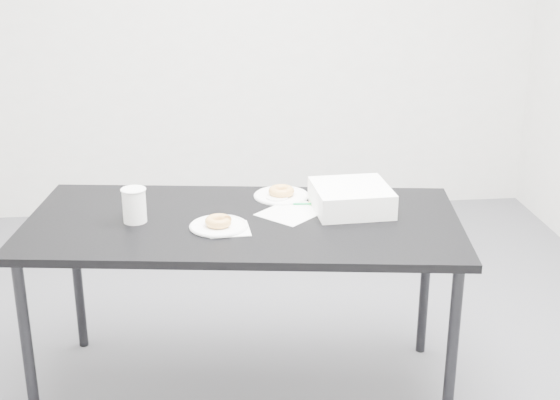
{
  "coord_description": "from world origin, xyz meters",
  "views": [
    {
      "loc": [
        -0.23,
        -3.0,
        1.9
      ],
      "look_at": [
        0.1,
        0.02,
        0.78
      ],
      "focal_mm": 50.0,
      "sensor_mm": 36.0,
      "label": 1
    }
  ],
  "objects": [
    {
      "name": "logo_patch",
      "position": [
        0.23,
        -0.02,
        0.78
      ],
      "size": [
        0.06,
        0.06,
        0.0
      ],
      "primitive_type": "cube",
      "rotation": [
        0.0,
        0.0,
        -0.79
      ],
      "color": "green",
      "rests_on": "scorecard"
    },
    {
      "name": "scorecard",
      "position": [
        0.14,
        -0.1,
        0.78
      ],
      "size": [
        0.33,
        0.33,
        0.0
      ],
      "primitive_type": "cube",
      "rotation": [
        0.0,
        0.0,
        -0.79
      ],
      "color": "white",
      "rests_on": "table"
    },
    {
      "name": "coffee_cup",
      "position": [
        -0.49,
        -0.14,
        0.84
      ],
      "size": [
        0.09,
        0.09,
        0.14
      ],
      "primitive_type": "cylinder",
      "color": "white",
      "rests_on": "table"
    },
    {
      "name": "floor",
      "position": [
        0.0,
        0.0,
        0.0
      ],
      "size": [
        4.0,
        4.0,
        0.0
      ],
      "primitive_type": "plane",
      "color": "#4F4F54",
      "rests_on": "ground"
    },
    {
      "name": "napkin",
      "position": [
        -0.13,
        -0.26,
        0.78
      ],
      "size": [
        0.16,
        0.16,
        0.0
      ],
      "primitive_type": "cube",
      "rotation": [
        0.0,
        0.0,
        0.05
      ],
      "color": "white",
      "rests_on": "table"
    },
    {
      "name": "wall_back",
      "position": [
        0.0,
        2.0,
        1.35
      ],
      "size": [
        4.0,
        0.02,
        2.7
      ],
      "primitive_type": "cube",
      "color": "silver",
      "rests_on": "floor"
    },
    {
      "name": "pen",
      "position": [
        0.21,
        -0.03,
        0.78
      ],
      "size": [
        0.12,
        0.01,
        0.01
      ],
      "primitive_type": "cylinder",
      "rotation": [
        0.0,
        1.57,
        -0.04
      ],
      "color": "#0D984B",
      "rests_on": "scorecard"
    },
    {
      "name": "donut_far",
      "position": [
        0.11,
        0.08,
        0.8
      ],
      "size": [
        0.15,
        0.15,
        0.04
      ],
      "primitive_type": "torus",
      "rotation": [
        0.0,
        0.0,
        -0.53
      ],
      "color": "#DC9546",
      "rests_on": "plate_far"
    },
    {
      "name": "plate_far",
      "position": [
        0.11,
        0.08,
        0.78
      ],
      "size": [
        0.23,
        0.23,
        0.01
      ],
      "primitive_type": "cylinder",
      "color": "white",
      "rests_on": "table"
    },
    {
      "name": "plate_near",
      "position": [
        -0.17,
        -0.24,
        0.78
      ],
      "size": [
        0.22,
        0.22,
        0.01
      ],
      "primitive_type": "cylinder",
      "color": "white",
      "rests_on": "napkin"
    },
    {
      "name": "table",
      "position": [
        -0.07,
        -0.16,
        0.72
      ],
      "size": [
        1.79,
        1.03,
        0.78
      ],
      "rotation": [
        0.0,
        0.0,
        -0.14
      ],
      "color": "black",
      "rests_on": "floor"
    },
    {
      "name": "donut_near",
      "position": [
        -0.17,
        -0.24,
        0.8
      ],
      "size": [
        0.11,
        0.11,
        0.04
      ],
      "primitive_type": "torus",
      "rotation": [
        0.0,
        0.0,
        -0.08
      ],
      "color": "#DC9546",
      "rests_on": "plate_near"
    },
    {
      "name": "bakery_box",
      "position": [
        0.37,
        -0.1,
        0.83
      ],
      "size": [
        0.31,
        0.31,
        0.1
      ],
      "primitive_type": "cube",
      "rotation": [
        0.0,
        0.0,
        0.05
      ],
      "color": "white",
      "rests_on": "table"
    },
    {
      "name": "cup_lid",
      "position": [
        0.09,
        0.05,
        0.78
      ],
      "size": [
        0.09,
        0.09,
        0.01
      ],
      "primitive_type": "cylinder",
      "color": "white",
      "rests_on": "table"
    }
  ]
}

